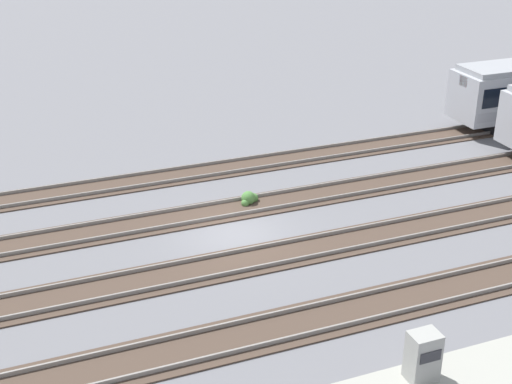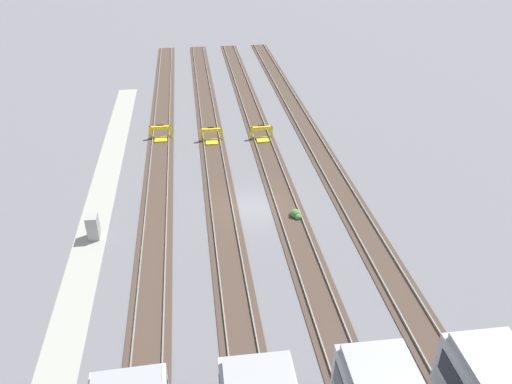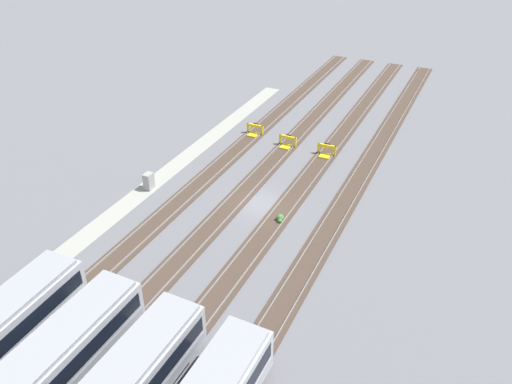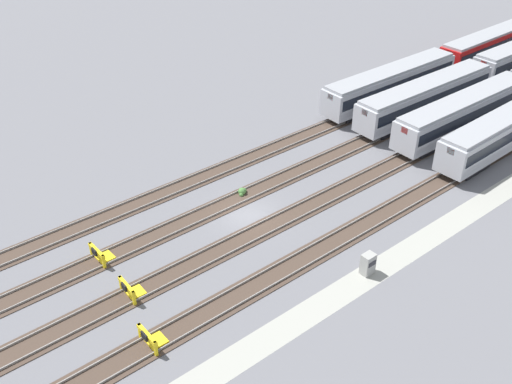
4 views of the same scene
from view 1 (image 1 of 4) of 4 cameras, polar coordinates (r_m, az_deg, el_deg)
name	(u,v)px [view 1 (image 1 of 4)]	position (r m, az deg, el deg)	size (l,w,h in m)	color
ground_plane	(236,235)	(29.56, -1.62, -3.43)	(400.00, 400.00, 0.00)	slate
rail_track_nearest	(304,323)	(24.23, 3.87, -10.38)	(90.00, 2.23, 0.21)	#47382D
rail_track_near_inner	(255,259)	(27.70, -0.04, -5.40)	(90.00, 2.24, 0.21)	#47382D
rail_track_middle	(219,211)	(31.43, -3.01, -1.55)	(90.00, 2.24, 0.21)	#47382D
rail_track_far_inner	(190,174)	(35.33, -5.33, 1.47)	(90.00, 2.23, 0.21)	#47382D
electrical_cabinet	(423,356)	(22.06, 13.21, -12.68)	(0.90, 0.73, 1.60)	#9E9E99
weed_clump	(249,199)	(32.09, -0.56, -0.54)	(0.92, 0.70, 0.64)	#4C7F3D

